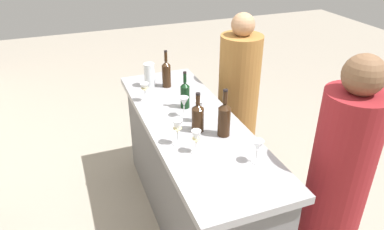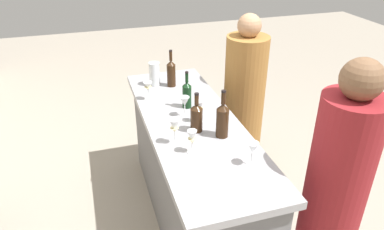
{
  "view_description": "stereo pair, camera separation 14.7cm",
  "coord_description": "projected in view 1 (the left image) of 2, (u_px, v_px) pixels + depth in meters",
  "views": [
    {
      "loc": [
        -2.1,
        0.8,
        2.22
      ],
      "look_at": [
        0.0,
        0.0,
        0.99
      ],
      "focal_mm": 34.09,
      "sensor_mm": 36.0,
      "label": 1
    },
    {
      "loc": [
        -2.15,
        0.66,
        2.22
      ],
      "look_at": [
        0.0,
        0.0,
        0.99
      ],
      "focal_mm": 34.09,
      "sensor_mm": 36.0,
      "label": 2
    }
  ],
  "objects": [
    {
      "name": "wine_bottle_leftmost_amber_brown",
      "position": [
        224.0,
        118.0,
        2.36
      ],
      "size": [
        0.08,
        0.08,
        0.33
      ],
      "color": "#331E0F",
      "rests_on": "bar_counter"
    },
    {
      "name": "person_left_guest",
      "position": [
        238.0,
        103.0,
        3.36
      ],
      "size": [
        0.47,
        0.47,
        1.53
      ],
      "rotation": [
        0.0,
        0.0,
        1.89
      ],
      "color": "#9E6B33",
      "rests_on": "ground"
    },
    {
      "name": "wine_glass_far_right",
      "position": [
        145.0,
        88.0,
        2.82
      ],
      "size": [
        0.07,
        0.07,
        0.15
      ],
      "color": "white",
      "rests_on": "bar_counter"
    },
    {
      "name": "wine_glass_near_right",
      "position": [
        184.0,
        102.0,
        2.6
      ],
      "size": [
        0.07,
        0.07,
        0.15
      ],
      "color": "white",
      "rests_on": "bar_counter"
    },
    {
      "name": "ground_plane",
      "position": [
        192.0,
        219.0,
        3.03
      ],
      "size": [
        12.0,
        12.0,
        0.0
      ],
      "primitive_type": "plane",
      "color": "#9E9384"
    },
    {
      "name": "wine_glass_near_left",
      "position": [
        258.0,
        146.0,
        2.11
      ],
      "size": [
        0.07,
        0.07,
        0.15
      ],
      "color": "white",
      "rests_on": "bar_counter"
    },
    {
      "name": "person_center_guest",
      "position": [
        337.0,
        187.0,
        2.26
      ],
      "size": [
        0.41,
        0.41,
        1.6
      ],
      "rotation": [
        0.0,
        0.0,
        1.72
      ],
      "color": "maroon",
      "rests_on": "ground"
    },
    {
      "name": "bar_counter",
      "position": [
        192.0,
        173.0,
        2.81
      ],
      "size": [
        1.94,
        0.64,
        0.94
      ],
      "color": "slate",
      "rests_on": "ground"
    },
    {
      "name": "wine_bottle_center_dark_green",
      "position": [
        185.0,
        94.0,
        2.72
      ],
      "size": [
        0.07,
        0.07,
        0.29
      ],
      "color": "black",
      "rests_on": "bar_counter"
    },
    {
      "name": "wine_bottle_second_left_amber_brown",
      "position": [
        198.0,
        117.0,
        2.42
      ],
      "size": [
        0.08,
        0.08,
        0.28
      ],
      "color": "#331E0F",
      "rests_on": "bar_counter"
    },
    {
      "name": "water_pitcher",
      "position": [
        149.0,
        75.0,
        3.07
      ],
      "size": [
        0.09,
        0.09,
        0.2
      ],
      "color": "silver",
      "rests_on": "bar_counter"
    },
    {
      "name": "wine_bottle_second_right_amber_brown",
      "position": [
        166.0,
        73.0,
        3.05
      ],
      "size": [
        0.07,
        0.07,
        0.32
      ],
      "color": "#331E0F",
      "rests_on": "bar_counter"
    },
    {
      "name": "wine_glass_far_left",
      "position": [
        196.0,
        138.0,
        2.2
      ],
      "size": [
        0.06,
        0.06,
        0.15
      ],
      "color": "white",
      "rests_on": "bar_counter"
    },
    {
      "name": "wine_glass_near_center",
      "position": [
        199.0,
        107.0,
        2.53
      ],
      "size": [
        0.06,
        0.06,
        0.16
      ],
      "color": "white",
      "rests_on": "bar_counter"
    },
    {
      "name": "wine_glass_far_center",
      "position": [
        177.0,
        128.0,
        2.27
      ],
      "size": [
        0.07,
        0.07,
        0.17
      ],
      "color": "white",
      "rests_on": "bar_counter"
    }
  ]
}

